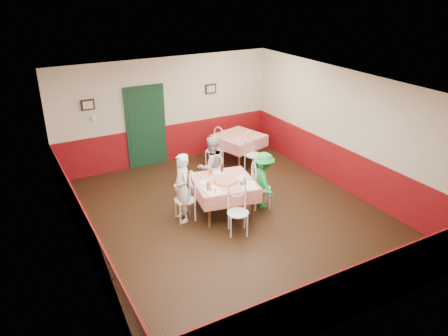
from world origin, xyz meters
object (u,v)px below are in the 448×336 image
pizza (226,181)px  wallet (243,184)px  chair_right (261,188)px  glass_b (245,180)px  chair_near (238,213)px  chair_second_a (214,151)px  diner_right (263,180)px  chair_left (185,200)px  beer_bottle (222,168)px  diner_far (211,166)px  second_table (239,148)px  main_table (224,197)px  glass_a (209,185)px  diner_left (182,188)px  glass_c (210,171)px  chair_far (212,178)px  chair_second_b (254,155)px

pizza → wallet: (0.25, -0.28, -0.01)m
chair_right → glass_b: 0.65m
chair_near → chair_second_a: bearing=92.3°
chair_second_a → diner_right: bearing=-17.4°
chair_left → beer_bottle: beer_bottle is taller
diner_far → beer_bottle: bearing=86.5°
glass_b → diner_far: bearing=97.9°
diner_far → second_table: bearing=-142.9°
main_table → wallet: (0.26, -0.33, 0.40)m
chair_left → glass_b: bearing=74.6°
glass_a → diner_right: 1.35m
chair_right → diner_left: diner_left is taller
glass_c → diner_left: 0.83m
chair_far → chair_second_a: size_ratio=1.00×
main_table → glass_c: size_ratio=8.36×
chair_second_b → glass_c: 2.16m
diner_left → diner_right: 1.80m
chair_second_b → wallet: (-1.45, -1.86, 0.32)m
chair_second_a → pizza: bearing=-37.9°
chair_second_a → wallet: (-0.70, -2.61, 0.32)m
pizza → diner_right: (0.87, -0.11, -0.14)m
chair_second_a → wallet: bearing=-30.6°
chair_second_b → pizza: chair_second_b is taller
chair_left → chair_second_b: 2.90m
main_table → glass_a: glass_a is taller
chair_left → chair_far: 1.20m
chair_left → diner_right: size_ratio=0.71×
chair_right → chair_second_b: bearing=-9.1°
chair_right → diner_left: bearing=98.3°
glass_a → beer_bottle: (0.62, 0.58, 0.02)m
chair_left → glass_c: glass_c is taller
chair_near → glass_c: size_ratio=6.17×
beer_bottle → diner_left: (-1.05, -0.24, -0.13)m
diner_right → glass_c: bearing=71.0°
pizza → beer_bottle: 0.48m
chair_near → diner_far: diner_far is taller
chair_second_b → diner_far: bearing=-173.2°
chair_far → second_table: bearing=-136.5°
chair_second_b → glass_b: (-1.39, -1.83, 0.37)m
diner_left → chair_second_b: bearing=122.6°
chair_far → diner_left: diner_left is taller
pizza → glass_a: (-0.46, -0.13, 0.06)m
chair_far → glass_a: (-0.60, -1.02, 0.39)m
diner_right → diner_left: bearing=91.1°
second_table → chair_far: (-1.56, -1.44, 0.08)m
chair_right → chair_left: bearing=98.3°
chair_right → chair_near: bearing=143.3°
main_table → chair_second_b: bearing=41.7°
chair_left → diner_far: size_ratio=0.63×
main_table → diner_far: bearing=79.9°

